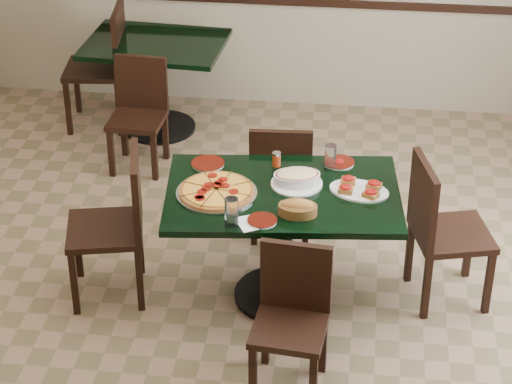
# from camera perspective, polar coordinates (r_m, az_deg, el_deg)

# --- Properties ---
(floor) EXTENTS (5.50, 5.50, 0.00)m
(floor) POSITION_cam_1_polar(r_m,az_deg,el_deg) (6.14, -0.94, -6.02)
(floor) COLOR #7F6149
(floor) RESTS_ON ground
(room_shell) EXTENTS (5.50, 5.50, 5.50)m
(room_shell) POSITION_cam_1_polar(r_m,az_deg,el_deg) (7.06, 9.28, 9.61)
(room_shell) COLOR silver
(room_shell) RESTS_ON floor
(main_table) EXTENTS (1.43, 1.00, 0.75)m
(main_table) POSITION_cam_1_polar(r_m,az_deg,el_deg) (5.83, 1.52, -1.51)
(main_table) COLOR black
(main_table) RESTS_ON floor
(back_table) EXTENTS (1.11, 0.84, 0.75)m
(back_table) POSITION_cam_1_polar(r_m,az_deg,el_deg) (7.85, -5.71, 7.02)
(back_table) COLOR black
(back_table) RESTS_ON floor
(chair_far) EXTENTS (0.42, 0.42, 0.85)m
(chair_far) POSITION_cam_1_polar(r_m,az_deg,el_deg) (6.44, 1.44, 0.93)
(chair_far) COLOR black
(chair_far) RESTS_ON floor
(chair_near) EXTENTS (0.42, 0.42, 0.82)m
(chair_near) POSITION_cam_1_polar(r_m,az_deg,el_deg) (5.30, 2.08, -6.81)
(chair_near) COLOR black
(chair_near) RESTS_ON floor
(chair_right) EXTENTS (0.53, 0.53, 0.94)m
(chair_right) POSITION_cam_1_polar(r_m,az_deg,el_deg) (5.94, 10.41, -1.84)
(chair_right) COLOR black
(chair_right) RESTS_ON floor
(chair_left) EXTENTS (0.53, 0.53, 0.95)m
(chair_left) POSITION_cam_1_polar(r_m,az_deg,el_deg) (5.94, -7.83, -1.47)
(chair_left) COLOR black
(chair_left) RESTS_ON floor
(back_chair_near) EXTENTS (0.41, 0.41, 0.83)m
(back_chair_near) POSITION_cam_1_polar(r_m,az_deg,el_deg) (7.40, -6.68, 4.82)
(back_chair_near) COLOR black
(back_chair_near) RESTS_ON floor
(back_chair_left) EXTENTS (0.50, 0.50, 0.99)m
(back_chair_left) POSITION_cam_1_polar(r_m,az_deg,el_deg) (7.98, -8.57, 7.49)
(back_chair_left) COLOR black
(back_chair_left) RESTS_ON floor
(pepperoni_pizza) EXTENTS (0.47, 0.47, 0.04)m
(pepperoni_pizza) POSITION_cam_1_polar(r_m,az_deg,el_deg) (5.70, -2.27, 0.06)
(pepperoni_pizza) COLOR silver
(pepperoni_pizza) RESTS_ON main_table
(lasagna_casserole) EXTENTS (0.30, 0.30, 0.09)m
(lasagna_casserole) POSITION_cam_1_polar(r_m,az_deg,el_deg) (5.78, 2.35, 0.82)
(lasagna_casserole) COLOR silver
(lasagna_casserole) RESTS_ON main_table
(bread_basket) EXTENTS (0.22, 0.16, 0.09)m
(bread_basket) POSITION_cam_1_polar(r_m,az_deg,el_deg) (5.50, 2.40, -0.93)
(bread_basket) COLOR brown
(bread_basket) RESTS_ON main_table
(bruschetta_platter) EXTENTS (0.40, 0.33, 0.05)m
(bruschetta_platter) POSITION_cam_1_polar(r_m,az_deg,el_deg) (5.74, 5.93, 0.21)
(bruschetta_platter) COLOR silver
(bruschetta_platter) RESTS_ON main_table
(side_plate_near) EXTENTS (0.17, 0.17, 0.02)m
(side_plate_near) POSITION_cam_1_polar(r_m,az_deg,el_deg) (5.45, 0.35, -1.64)
(side_plate_near) COLOR silver
(side_plate_near) RESTS_ON main_table
(side_plate_far_r) EXTENTS (0.18, 0.18, 0.03)m
(side_plate_far_r) POSITION_cam_1_polar(r_m,az_deg,el_deg) (6.03, 4.78, 1.71)
(side_plate_far_r) COLOR silver
(side_plate_far_r) RESTS_ON main_table
(side_plate_far_l) EXTENTS (0.20, 0.20, 0.02)m
(side_plate_far_l) POSITION_cam_1_polar(r_m,az_deg,el_deg) (6.00, -2.76, 1.63)
(side_plate_far_l) COLOR silver
(side_plate_far_l) RESTS_ON main_table
(napkin_setting) EXTENTS (0.21, 0.21, 0.01)m
(napkin_setting) POSITION_cam_1_polar(r_m,az_deg,el_deg) (5.44, -0.19, -1.76)
(napkin_setting) COLOR white
(napkin_setting) RESTS_ON main_table
(water_glass_a) EXTENTS (0.07, 0.07, 0.15)m
(water_glass_a) POSITION_cam_1_polar(r_m,az_deg,el_deg) (5.95, 4.28, 2.04)
(water_glass_a) COLOR silver
(water_glass_a) RESTS_ON main_table
(water_glass_b) EXTENTS (0.08, 0.08, 0.16)m
(water_glass_b) POSITION_cam_1_polar(r_m,az_deg,el_deg) (5.39, -1.41, -1.14)
(water_glass_b) COLOR silver
(water_glass_b) RESTS_ON main_table
(pepper_shaker) EXTENTS (0.05, 0.05, 0.09)m
(pepper_shaker) POSITION_cam_1_polar(r_m,az_deg,el_deg) (5.97, 1.18, 1.90)
(pepper_shaker) COLOR #AC3512
(pepper_shaker) RESTS_ON main_table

